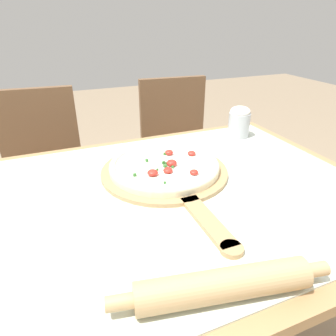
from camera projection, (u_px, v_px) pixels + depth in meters
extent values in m
cube|color=#A87F51|center=(168.00, 199.00, 0.83)|extent=(1.20, 0.87, 0.03)
cylinder|color=#A87F51|center=(239.00, 202.00, 1.50)|extent=(0.06, 0.06, 0.73)
cube|color=silver|center=(168.00, 194.00, 0.82)|extent=(1.12, 0.79, 0.00)
cylinder|color=tan|center=(164.00, 171.00, 0.92)|extent=(0.39, 0.39, 0.01)
cube|color=tan|center=(207.00, 221.00, 0.70)|extent=(0.04, 0.21, 0.01)
cylinder|color=tan|center=(232.00, 249.00, 0.61)|extent=(0.05, 0.05, 0.01)
cylinder|color=beige|center=(164.00, 167.00, 0.92)|extent=(0.33, 0.33, 0.02)
torus|color=beige|center=(164.00, 164.00, 0.91)|extent=(0.33, 0.33, 0.02)
cylinder|color=white|center=(164.00, 164.00, 0.91)|extent=(0.29, 0.29, 0.00)
ellipsoid|color=red|center=(168.00, 170.00, 0.86)|extent=(0.03, 0.03, 0.01)
ellipsoid|color=red|center=(169.00, 152.00, 0.97)|extent=(0.03, 0.03, 0.02)
ellipsoid|color=red|center=(192.00, 153.00, 0.96)|extent=(0.03, 0.03, 0.01)
ellipsoid|color=red|center=(153.00, 173.00, 0.84)|extent=(0.03, 0.03, 0.02)
ellipsoid|color=red|center=(172.00, 163.00, 0.89)|extent=(0.03, 0.03, 0.02)
ellipsoid|color=red|center=(194.00, 172.00, 0.85)|extent=(0.02, 0.02, 0.01)
cube|color=#387533|center=(165.00, 183.00, 0.80)|extent=(0.01, 0.01, 0.01)
cube|color=#387533|center=(166.00, 166.00, 0.88)|extent=(0.01, 0.00, 0.01)
cube|color=#387533|center=(158.00, 169.00, 0.87)|extent=(0.01, 0.00, 0.01)
cube|color=#387533|center=(173.00, 167.00, 0.88)|extent=(0.01, 0.01, 0.01)
cube|color=#387533|center=(163.00, 163.00, 0.91)|extent=(0.01, 0.01, 0.01)
cube|color=#387533|center=(165.00, 166.00, 0.89)|extent=(0.01, 0.01, 0.01)
cube|color=#387533|center=(167.00, 163.00, 0.90)|extent=(0.01, 0.01, 0.01)
cube|color=#387533|center=(135.00, 175.00, 0.84)|extent=(0.01, 0.01, 0.01)
cube|color=#387533|center=(165.00, 154.00, 0.96)|extent=(0.01, 0.01, 0.01)
cube|color=#387533|center=(147.00, 160.00, 0.92)|extent=(0.01, 0.01, 0.01)
cylinder|color=tan|center=(223.00, 285.00, 0.50)|extent=(0.31, 0.11, 0.06)
cylinder|color=tan|center=(119.00, 302.00, 0.47)|extent=(0.05, 0.03, 0.03)
cylinder|color=tan|center=(315.00, 270.00, 0.53)|extent=(0.05, 0.03, 0.03)
cube|color=brown|center=(46.00, 190.00, 1.44)|extent=(0.43, 0.43, 0.02)
cube|color=brown|center=(39.00, 133.00, 1.49)|extent=(0.38, 0.06, 0.44)
cylinder|color=brown|center=(17.00, 256.00, 1.37)|extent=(0.04, 0.04, 0.44)
cylinder|color=brown|center=(88.00, 242.00, 1.46)|extent=(0.04, 0.04, 0.44)
cylinder|color=brown|center=(24.00, 217.00, 1.64)|extent=(0.04, 0.04, 0.44)
cylinder|color=brown|center=(84.00, 206.00, 1.73)|extent=(0.04, 0.04, 0.44)
cube|color=brown|center=(182.00, 165.00, 1.69)|extent=(0.43, 0.43, 0.02)
cube|color=brown|center=(172.00, 116.00, 1.74)|extent=(0.38, 0.07, 0.44)
cylinder|color=brown|center=(163.00, 220.00, 1.61)|extent=(0.04, 0.04, 0.44)
cylinder|color=brown|center=(217.00, 210.00, 1.70)|extent=(0.04, 0.04, 0.44)
cylinder|color=brown|center=(149.00, 190.00, 1.88)|extent=(0.04, 0.04, 0.44)
cylinder|color=brown|center=(196.00, 183.00, 1.97)|extent=(0.04, 0.04, 0.44)
cylinder|color=#B2B7BC|center=(239.00, 125.00, 1.18)|extent=(0.08, 0.08, 0.09)
ellipsoid|color=white|center=(240.00, 111.00, 1.16)|extent=(0.08, 0.08, 0.04)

